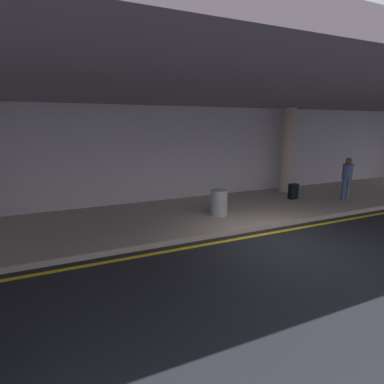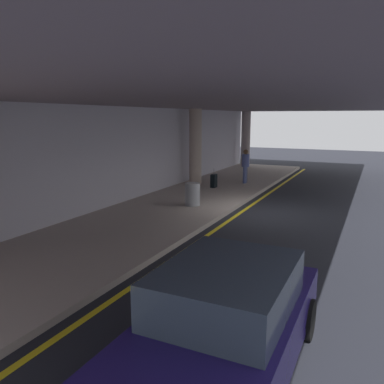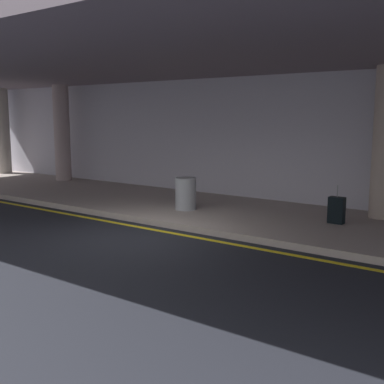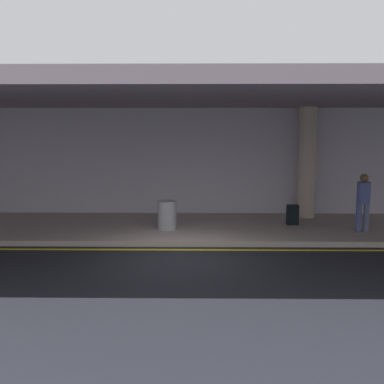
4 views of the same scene
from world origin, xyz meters
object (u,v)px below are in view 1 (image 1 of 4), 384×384
at_px(suitcase_upright_primary, 293,191).
at_px(trash_bin_steel, 219,202).
at_px(support_column_center, 287,151).
at_px(traveler_with_luggage, 347,176).

bearing_deg(suitcase_upright_primary, trash_bin_steel, 163.95).
relative_size(suitcase_upright_primary, trash_bin_steel, 1.06).
height_order(support_column_center, trash_bin_steel, support_column_center).
distance_m(support_column_center, trash_bin_steel, 5.13).
relative_size(traveler_with_luggage, suitcase_upright_primary, 1.87).
height_order(suitcase_upright_primary, trash_bin_steel, suitcase_upright_primary).
distance_m(traveler_with_luggage, trash_bin_steel, 5.69).
xyz_separation_m(traveler_with_luggage, trash_bin_steel, (-5.66, 0.22, -0.54)).
xyz_separation_m(suitcase_upright_primary, trash_bin_steel, (-3.84, -0.72, 0.11)).
xyz_separation_m(support_column_center, suitcase_upright_primary, (-0.67, -1.27, -1.51)).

